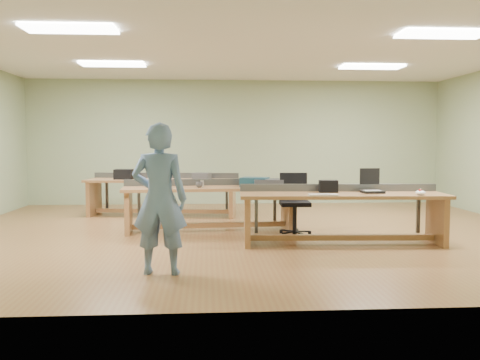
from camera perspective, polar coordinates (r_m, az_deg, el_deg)
The scene contains 21 objects.
floor at distance 8.52m, azimuth 1.22°, elevation -5.86°, with size 10.00×10.00×0.00m, color brown.
ceiling at distance 8.53m, azimuth 1.25°, elevation 14.40°, with size 10.00×10.00×0.00m, color silver.
wall_back at distance 12.38m, azimuth -0.37°, elevation 4.25°, with size 10.00×0.04×3.00m, color #8FA57D.
wall_front at distance 4.42m, azimuth 5.73°, elevation 4.32°, with size 10.00×0.04×3.00m, color #8FA57D.
fluor_panels at distance 8.52m, azimuth 1.25°, elevation 14.20°, with size 6.20×3.50×0.03m.
workbench_front at distance 7.63m, azimuth 11.37°, elevation -2.88°, with size 3.04×0.96×0.86m.
workbench_mid at distance 8.60m, azimuth -3.47°, elevation -2.04°, with size 2.92×0.96×0.86m.
workbench_back at distance 10.50m, azimuth -8.66°, elevation -0.92°, with size 3.15×1.23×0.86m.
person at distance 5.79m, azimuth -9.02°, elevation -2.12°, with size 0.63×0.41×1.71m, color slate.
laptop_base at distance 7.74m, azimuth 14.64°, elevation -1.29°, with size 0.30×0.25×0.03m, color black.
laptop_screen at distance 7.83m, azimuth 14.35°, elevation 0.41°, with size 0.30×0.01×0.24m, color black.
keyboard at distance 7.19m, azimuth 9.33°, elevation -1.66°, with size 0.41×0.14×0.02m, color silver.
trackball_mouse at distance 7.63m, azimuth 19.61°, elevation -1.35°, with size 0.14×0.16×0.07m, color white.
camera_bag at distance 7.68m, azimuth 9.89°, elevation -0.70°, with size 0.27×0.17×0.18m, color black.
task_chair at distance 8.31m, azimuth 6.13°, elevation -3.61°, with size 0.56×0.56×1.00m.
parts_bin_teal at distance 8.59m, azimuth 1.65°, elevation -0.22°, with size 0.44×0.33×0.15m, color #153644.
parts_bin_grey at distance 8.51m, azimuth 3.20°, elevation -0.35°, with size 0.48×0.31×0.13m, color #38383B.
mug at distance 8.43m, azimuth -4.60°, elevation -0.53°, with size 0.12×0.12×0.09m, color #38383B.
drinks_can at distance 8.60m, azimuth -4.28°, elevation -0.37°, with size 0.06×0.06×0.11m, color #BBBBC0.
storage_box_back at distance 10.58m, azimuth -12.94°, elevation 0.63°, with size 0.35×0.25×0.20m, color black.
tray_back at distance 10.29m, azimuth -4.29°, elevation 0.44°, with size 0.33×0.24×0.13m, color #38383B.
Camera 1 is at (-0.73, -8.36, 1.49)m, focal length 38.00 mm.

